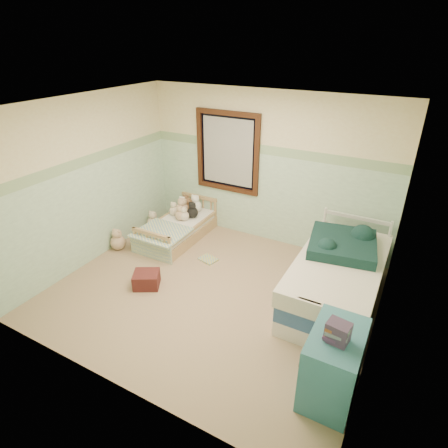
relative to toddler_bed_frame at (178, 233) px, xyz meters
The scene contains 33 objects.
floor 1.67m from the toddler_bed_frame, 39.14° to the right, with size 4.20×3.60×0.02m, color #8F7158.
ceiling 2.93m from the toddler_bed_frame, 39.14° to the right, with size 4.20×3.60×0.02m, color silver.
wall_back 1.89m from the toddler_bed_frame, 30.17° to the left, with size 4.20×0.04×2.50m, color beige.
wall_front 3.33m from the toddler_bed_frame, 65.65° to the right, with size 4.20×0.04×2.50m, color beige.
wall_left 1.76m from the toddler_bed_frame, 127.65° to the right, with size 0.04×3.60×2.50m, color beige.
wall_right 3.73m from the toddler_bed_frame, 17.21° to the right, with size 0.04×3.60×2.50m, color beige.
wainscot_mint 1.62m from the toddler_bed_frame, 29.67° to the left, with size 4.20×0.01×1.50m, color #92B49C.
border_strip 2.10m from the toddler_bed_frame, 29.67° to the left, with size 4.20×0.01×0.15m, color #427A51.
window_frame 1.64m from the toddler_bed_frame, 50.27° to the left, with size 1.16×0.06×1.36m, color black.
window_blinds 1.64m from the toddler_bed_frame, 50.67° to the left, with size 0.92×0.01×1.12m, color #B3B4B2.
toddler_bed_frame is the anchor object (origin of this frame).
toddler_mattress 0.16m from the toddler_bed_frame, ahead, with size 0.68×1.42×0.12m, color white.
patchwork_quilt 0.52m from the toddler_bed_frame, 90.00° to the right, with size 0.81×0.74×0.03m, color #5F8BB5.
plush_bed_brown 0.61m from the toddler_bed_frame, 106.70° to the left, with size 0.20×0.20×0.20m, color brown.
plush_bed_white 0.60m from the toddler_bed_frame, 84.29° to the left, with size 0.23×0.23×0.23m, color white.
plush_bed_tan 0.44m from the toddler_bed_frame, 109.65° to the left, with size 0.20×0.20×0.20m, color tan.
plush_bed_dark 0.44m from the toddler_bed_frame, 65.10° to the left, with size 0.20×0.20×0.20m, color black.
plush_floor_cream 0.62m from the toddler_bed_frame, behind, with size 0.23×0.23×0.23m, color beige.
plush_floor_tan 1.03m from the toddler_bed_frame, 129.78° to the right, with size 0.25×0.25×0.25m, color tan.
twin_bed_frame 2.88m from the toddler_bed_frame, ahead, with size 0.99×1.97×0.22m, color silver.
twin_boxspring 2.89m from the toddler_bed_frame, ahead, with size 0.99×1.97×0.22m, color navy.
twin_mattress 2.91m from the toddler_bed_frame, ahead, with size 1.03×2.01×0.22m, color silver.
teal_blanket 2.87m from the toddler_bed_frame, ahead, with size 0.84×0.89×0.14m, color black.
dresser 3.68m from the toddler_bed_frame, 31.15° to the right, with size 0.47×0.76×0.76m, color teal.
book_stack 3.79m from the toddler_bed_frame, 32.23° to the right, with size 0.20×0.16×0.20m, color #472B2F.
red_pillow 1.44m from the toddler_bed_frame, 73.32° to the right, with size 0.35×0.31×0.22m, color maroon.
floor_book 0.91m from the toddler_bed_frame, 24.06° to the right, with size 0.28×0.21×0.03m, color yellow.
extra_plush_0 0.46m from the toddler_bed_frame, 105.18° to the left, with size 0.21×0.21×0.21m, color tan.
extra_plush_1 0.32m from the toddler_bed_frame, 92.20° to the left, with size 0.18×0.18×0.18m, color tan.
extra_plush_2 0.51m from the toddler_bed_frame, 94.91° to the left, with size 0.21×0.21×0.21m, color brown.
extra_plush_3 0.42m from the toddler_bed_frame, 136.75° to the left, with size 0.17×0.17×0.17m, color beige.
extra_plush_4 0.33m from the toddler_bed_frame, 61.28° to the left, with size 0.17×0.17×0.17m, color beige.
extra_plush_5 0.53m from the toddler_bed_frame, 111.43° to the left, with size 0.20×0.20×0.20m, color white.
Camera 1 is at (2.15, -3.59, 3.21)m, focal length 29.77 mm.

